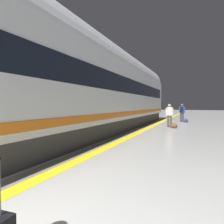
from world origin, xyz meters
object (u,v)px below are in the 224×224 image
object	(u,v)px
high_speed_train	(75,81)
duffel_bag_mid	(186,121)
duffel_bag_near	(174,126)
passenger_near	(169,113)
passenger_mid	(182,111)

from	to	relation	value
high_speed_train	duffel_bag_mid	distance (m)	11.33
duffel_bag_near	passenger_near	bearing A→B (deg)	132.39
high_speed_train	passenger_mid	size ratio (longest dim) A/B	17.71
passenger_near	duffel_bag_mid	size ratio (longest dim) A/B	3.57
passenger_near	duffel_bag_near	world-z (taller)	passenger_near
duffel_bag_near	passenger_mid	world-z (taller)	passenger_mid
high_speed_train	duffel_bag_near	bearing A→B (deg)	57.93
high_speed_train	passenger_mid	distance (m)	11.39
duffel_bag_near	passenger_mid	bearing A→B (deg)	88.74
duffel_bag_near	duffel_bag_mid	distance (m)	4.73
high_speed_train	duffel_bag_near	xyz separation A→B (m)	(3.53, 5.64, -2.35)
passenger_mid	duffel_bag_mid	world-z (taller)	passenger_mid
high_speed_train	duffel_bag_mid	world-z (taller)	high_speed_train
duffel_bag_near	duffel_bag_mid	xyz separation A→B (m)	(0.43, 4.71, 0.00)
high_speed_train	passenger_near	bearing A→B (deg)	61.79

